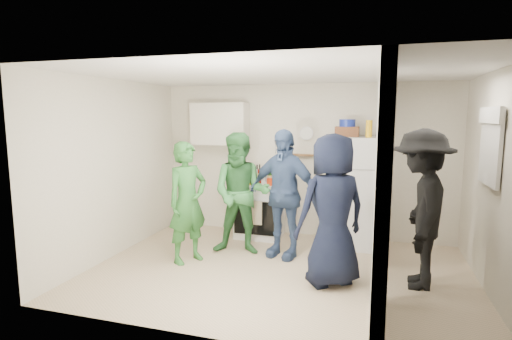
{
  "coord_description": "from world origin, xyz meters",
  "views": [
    {
      "loc": [
        1.12,
        -4.8,
        2.0
      ],
      "look_at": [
        -0.43,
        0.4,
        1.25
      ],
      "focal_mm": 28.0,
      "sensor_mm": 36.0,
      "label": 1
    }
  ],
  "objects": [
    {
      "name": "bottle_g",
      "position": [
        -0.41,
        1.49,
        1.04
      ],
      "size": [
        0.06,
        0.06,
        0.28
      ],
      "primitive_type": "cylinder",
      "color": "#92602F",
      "rests_on": "stove"
    },
    {
      "name": "red_cup",
      "position": [
        -0.44,
        1.17,
        0.96
      ],
      "size": [
        0.09,
        0.09,
        0.12
      ],
      "primitive_type": "cylinder",
      "color": "red",
      "rests_on": "stove"
    },
    {
      "name": "blue_bowl",
      "position": [
        0.71,
        1.39,
        1.88
      ],
      "size": [
        0.24,
        0.24,
        0.11
      ],
      "primitive_type": "cylinder",
      "color": "navy",
      "rests_on": "wicker_basket"
    },
    {
      "name": "bottle_c",
      "position": [
        -0.74,
        1.51,
        1.04
      ],
      "size": [
        0.08,
        0.08,
        0.28
      ],
      "primitive_type": "cylinder",
      "color": "#A5AAB2",
      "rests_on": "stove"
    },
    {
      "name": "stove",
      "position": [
        -0.66,
        1.37,
        0.45
      ],
      "size": [
        0.76,
        0.63,
        0.9
      ],
      "primitive_type": "cube",
      "color": "white",
      "rests_on": "floor"
    },
    {
      "name": "person_green_left",
      "position": [
        -1.28,
        0.0,
        0.83
      ],
      "size": [
        0.64,
        0.72,
        1.65
      ],
      "primitive_type": "imported",
      "rotation": [
        0.0,
        0.0,
        1.06
      ],
      "color": "#33722D",
      "rests_on": "floor"
    },
    {
      "name": "bottle_e",
      "position": [
        -0.57,
        1.55,
        1.07
      ],
      "size": [
        0.08,
        0.08,
        0.33
      ],
      "primitive_type": "cylinder",
      "color": "#929EA2",
      "rests_on": "stove"
    },
    {
      "name": "yellow_cup_stack_stove",
      "position": [
        -0.78,
        1.15,
        1.03
      ],
      "size": [
        0.09,
        0.09,
        0.25
      ],
      "primitive_type": "cylinder",
      "color": "yellow",
      "rests_on": "stove"
    },
    {
      "name": "yellow_cup_stack_top",
      "position": [
        1.03,
        1.24,
        1.8
      ],
      "size": [
        0.09,
        0.09,
        0.25
      ],
      "primitive_type": "cylinder",
      "color": "yellow",
      "rests_on": "fridge"
    },
    {
      "name": "person_nook",
      "position": [
        1.66,
        0.05,
        0.93
      ],
      "size": [
        0.74,
        1.22,
        1.85
      ],
      "primitive_type": "imported",
      "rotation": [
        0.0,
        0.0,
        -1.61
      ],
      "color": "black",
      "rests_on": "floor"
    },
    {
      "name": "wall_right",
      "position": [
        2.4,
        0.0,
        1.25
      ],
      "size": [
        0.0,
        3.4,
        3.4
      ],
      "primitive_type": "plane",
      "rotation": [
        1.57,
        0.0,
        -1.57
      ],
      "color": "silver",
      "rests_on": "floor"
    },
    {
      "name": "wall_back",
      "position": [
        0.0,
        1.7,
        1.25
      ],
      "size": [
        4.8,
        0.0,
        4.8
      ],
      "primitive_type": "plane",
      "rotation": [
        1.57,
        0.0,
        0.0
      ],
      "color": "silver",
      "rests_on": "floor"
    },
    {
      "name": "wall_left",
      "position": [
        -2.4,
        0.0,
        1.25
      ],
      "size": [
        0.0,
        3.4,
        3.4
      ],
      "primitive_type": "plane",
      "rotation": [
        1.57,
        0.0,
        1.57
      ],
      "color": "silver",
      "rests_on": "floor"
    },
    {
      "name": "floor",
      "position": [
        0.0,
        0.0,
        0.0
      ],
      "size": [
        4.8,
        4.8,
        0.0
      ],
      "primitive_type": "plane",
      "color": "#CAAF8F",
      "rests_on": "ground"
    },
    {
      "name": "wall_clock",
      "position": [
        0.05,
        1.68,
        1.7
      ],
      "size": [
        0.22,
        0.02,
        0.22
      ],
      "primitive_type": "cylinder",
      "rotation": [
        1.57,
        0.0,
        0.0
      ],
      "color": "white",
      "rests_on": "wall_back"
    },
    {
      "name": "ceiling",
      "position": [
        0.0,
        0.0,
        2.5
      ],
      "size": [
        4.8,
        4.8,
        0.0
      ],
      "primitive_type": "plane",
      "rotation": [
        3.14,
        0.0,
        0.0
      ],
      "color": "white",
      "rests_on": "wall_back"
    },
    {
      "name": "bottle_h",
      "position": [
        -0.94,
        1.26,
        1.06
      ],
      "size": [
        0.07,
        0.07,
        0.31
      ],
      "primitive_type": "cylinder",
      "color": "#B5B9C2",
      "rests_on": "stove"
    },
    {
      "name": "wicker_basket",
      "position": [
        0.71,
        1.39,
        1.75
      ],
      "size": [
        0.35,
        0.25,
        0.15
      ],
      "primitive_type": "cube",
      "color": "brown",
      "rests_on": "fridge"
    },
    {
      "name": "person_navy",
      "position": [
        0.68,
        -0.19,
        0.9
      ],
      "size": [
        1.05,
        0.98,
        1.8
      ],
      "primitive_type": "imported",
      "rotation": [
        0.0,
        0.0,
        -2.51
      ],
      "color": "black",
      "rests_on": "floor"
    },
    {
      "name": "partition_pier_back",
      "position": [
        1.2,
        1.1,
        1.25
      ],
      "size": [
        0.12,
        1.2,
        2.5
      ],
      "primitive_type": "cube",
      "color": "silver",
      "rests_on": "floor"
    },
    {
      "name": "bottle_f",
      "position": [
        -0.49,
        1.38,
        1.02
      ],
      "size": [
        0.07,
        0.07,
        0.24
      ],
      "primitive_type": "cylinder",
      "color": "#193D16",
      "rests_on": "stove"
    },
    {
      "name": "bottle_d",
      "position": [
        -0.65,
        1.34,
        1.06
      ],
      "size": [
        0.06,
        0.06,
        0.31
      ],
      "primitive_type": "cylinder",
      "color": "maroon",
      "rests_on": "stove"
    },
    {
      "name": "nook_valance",
      "position": [
        2.34,
        0.2,
        2.0
      ],
      "size": [
        0.04,
        0.82,
        0.18
      ],
      "primitive_type": "cube",
      "color": "white",
      "rests_on": "wall_right"
    },
    {
      "name": "bottle_b",
      "position": [
        -0.85,
        1.27,
        1.04
      ],
      "size": [
        0.06,
        0.06,
        0.27
      ],
      "primitive_type": "cylinder",
      "color": "#17461B",
      "rests_on": "stove"
    },
    {
      "name": "upper_cabinet",
      "position": [
        -1.4,
        1.52,
        1.85
      ],
      "size": [
        0.95,
        0.34,
        0.7
      ],
      "primitive_type": "cube",
      "color": "silver",
      "rests_on": "wall_back"
    },
    {
      "name": "spice_shelf",
      "position": [
        0.0,
        1.65,
        1.35
      ],
      "size": [
        0.35,
        0.08,
        0.03
      ],
      "primitive_type": "cube",
      "color": "olive",
      "rests_on": "wall_back"
    },
    {
      "name": "fridge",
      "position": [
        0.81,
        1.34,
        0.84
      ],
      "size": [
        0.69,
        0.67,
        1.68
      ],
      "primitive_type": "cube",
      "color": "silver",
      "rests_on": "floor"
    },
    {
      "name": "person_denim",
      "position": [
        -0.09,
        0.58,
        0.91
      ],
      "size": [
        1.14,
        0.72,
        1.81
      ],
      "primitive_type": "imported",
      "rotation": [
        0.0,
        0.0,
        -0.28
      ],
      "color": "#384F7B",
      "rests_on": "floor"
    },
    {
      "name": "nook_window",
      "position": [
        2.38,
        0.2,
        1.65
      ],
      "size": [
        0.03,
        0.7,
        0.8
      ],
      "primitive_type": "cube",
      "color": "black",
      "rests_on": "wall_right"
    },
    {
      "name": "nook_window_frame",
      "position": [
        2.36,
        0.2,
        1.65
      ],
      "size": [
        0.04,
        0.76,
        0.86
      ],
      "primitive_type": "cube",
      "color": "white",
      "rests_on": "wall_right"
    },
    {
      "name": "bottle_a",
      "position": [
        -0.93,
        1.48,
        1.04
      ],
      "size": [
        0.06,
        0.06,
        0.29
      ],
      "primitive_type": "cylinder",
      "color": "brown",
      "rests_on": "stove"
    },
    {
      "name": "person_green_center",
      "position": [
        -0.69,
        0.52,
        0.88
      ],
      "size": [
        0.94,
        0.78,
        1.76
      ],
      "primitive_type": "imported",
      "rotation": [
        0.0,
        0.0,
        0.15
      ],
      "color": "#3B8645",
      "rests_on": "floor"
    },
    {
      "name": "partition_pier_front",
      "position": [
        1.2,
        -1.1,
        1.25
      ],
      "size": [
        0.12,
        1.2,
        2.5
      ],
      "primitive_type": "cube",
      "color": "silver",
      "rests_on": "floor"
    },
    {
      "name": "partition_header",
      "position": [
        1.2,
        0.0,
        2.3
      ],
      "size": [
        0.12,
        1.0,
        0.4
      ],
      "primitive_type": "cube",
      "color": "silver",
      "rests_on": "partition_pier_back"
    },
    {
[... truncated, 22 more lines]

